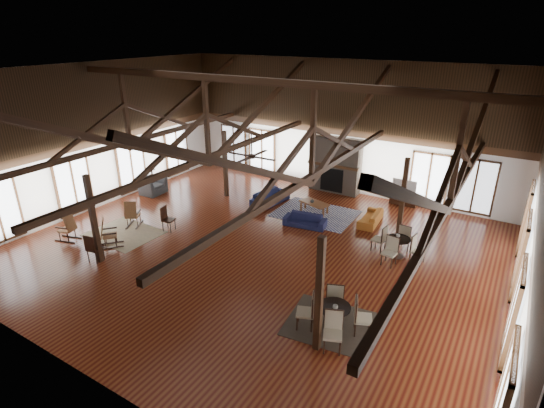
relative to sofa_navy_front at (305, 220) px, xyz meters
The scene contains 31 objects.
floor 2.58m from the sofa_navy_front, 103.44° to the right, with size 16.00×16.00×0.00m, color brown.
ceiling 6.30m from the sofa_navy_front, 103.44° to the right, with size 16.00×14.00×0.02m, color black.
wall_back 5.32m from the sofa_navy_front, 97.53° to the left, with size 16.00×0.02×6.00m, color white.
wall_front 9.90m from the sofa_navy_front, 93.59° to the right, with size 16.00×0.02×6.00m, color white.
wall_left 9.37m from the sofa_navy_front, 163.82° to the right, with size 0.02×14.00×6.00m, color white.
wall_right 8.29m from the sofa_navy_front, 18.61° to the right, with size 0.02×14.00×6.00m, color white.
roof_truss 4.57m from the sofa_navy_front, 103.44° to the right, with size 15.60×14.07×3.14m.
post_grid 2.87m from the sofa_navy_front, 103.44° to the right, with size 8.16×7.16×3.05m.
fireplace 4.35m from the sofa_navy_front, 98.12° to the left, with size 2.50×0.69×2.60m.
ceiling_fan 4.94m from the sofa_navy_front, 91.57° to the right, with size 1.60×1.60×0.75m.
sofa_navy_front is the anchor object (origin of this frame).
sofa_navy_left 2.71m from the sofa_navy_front, 151.88° to the left, with size 0.76×1.95×0.57m, color #141839.
sofa_orange 2.66m from the sofa_navy_front, 37.28° to the left, with size 0.65×1.67×0.49m, color #BD6A24.
coffee_table 1.40m from the sofa_navy_front, 100.91° to the left, with size 1.35×0.93×0.47m.
vase 1.37m from the sofa_navy_front, 104.47° to the left, with size 0.17×0.17×0.17m, color #B2B2B2.
armchair 7.82m from the sofa_navy_front, behind, with size 0.99×1.14×0.74m, color #2F2F32.
side_table_lamp 8.20m from the sofa_navy_front, behind, with size 0.49×0.49×1.26m.
rocking_chair_a 6.76m from the sofa_navy_front, 148.57° to the right, with size 0.79×0.94×1.07m.
rocking_chair_b 7.35m from the sofa_navy_front, 135.46° to the right, with size 0.89×0.92×1.08m.
rocking_chair_c 8.81m from the sofa_navy_front, 140.93° to the right, with size 0.92×0.66×1.07m.
side_chair_a 5.36m from the sofa_navy_front, 144.82° to the right, with size 0.49×0.49×0.97m.
side_chair_b 7.75m from the sofa_navy_front, 127.69° to the right, with size 0.48×0.48×1.00m.
cafe_table_near 6.24m from the sofa_navy_front, 56.09° to the right, with size 1.97×1.97×1.02m.
cafe_table_far 3.83m from the sofa_navy_front, ahead, with size 1.87×1.87×0.96m.
cup_near 6.35m from the sofa_navy_front, 56.07° to the right, with size 0.13×0.13×0.10m, color #B2B2B2.
cup_far 3.80m from the sofa_navy_front, ahead, with size 0.13×0.13×0.10m, color #B2B2B2.
tv_console 5.04m from the sofa_navy_front, 57.59° to the left, with size 1.14×0.43×0.57m, color black.
television 5.07m from the sofa_navy_front, 57.72° to the left, with size 1.04×0.14×0.60m, color #B2B2B2.
rug_tan 6.96m from the sofa_navy_front, 143.14° to the right, with size 2.58×2.03×0.01m, color #C6B289.
rug_navy 1.32m from the sofa_navy_front, 97.40° to the left, with size 3.28×2.46×0.01m, color #1B1F4E.
rug_dark 5.98m from the sofa_navy_front, 56.67° to the right, with size 2.15×1.95×0.01m, color #2A241C.
Camera 1 is at (7.33, -11.09, 7.25)m, focal length 28.00 mm.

